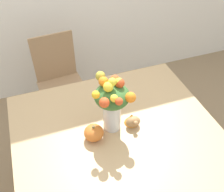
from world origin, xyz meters
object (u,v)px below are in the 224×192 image
pumpkin (94,133)px  dining_chair_near_window (61,82)px  turkey_figurine (132,120)px  flower_vase (112,101)px

pumpkin → dining_chair_near_window: bearing=93.4°
pumpkin → dining_chair_near_window: size_ratio=0.13×
turkey_figurine → dining_chair_near_window: 1.06m
flower_vase → turkey_figurine: 0.23m
pumpkin → dining_chair_near_window: dining_chair_near_window is taller
pumpkin → turkey_figurine: pumpkin is taller
turkey_figurine → dining_chair_near_window: size_ratio=0.14×
turkey_figurine → dining_chair_near_window: bearing=109.2°
turkey_figurine → flower_vase: bearing=170.6°
flower_vase → pumpkin: size_ratio=3.30×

